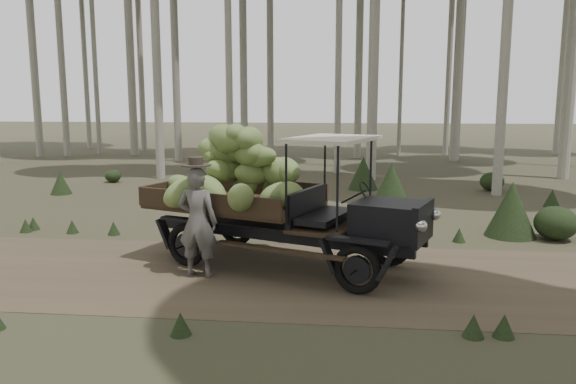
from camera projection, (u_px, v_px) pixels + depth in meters
The scene contains 5 objects.
ground at pixel (179, 273), 9.53m from camera, with size 120.00×120.00×0.00m, color #473D2B.
dirt_track at pixel (179, 272), 9.53m from camera, with size 70.00×4.00×0.01m, color brown.
banana_truck at pixel (263, 182), 9.95m from camera, with size 5.22×3.33×2.58m.
farmer at pixel (198, 221), 9.21m from camera, with size 0.72×0.54×1.99m.
undergrowth at pixel (53, 293), 6.97m from camera, with size 24.35×22.77×1.38m.
Camera 1 is at (2.79, -8.94, 2.92)m, focal length 35.00 mm.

